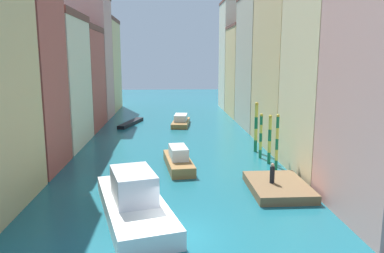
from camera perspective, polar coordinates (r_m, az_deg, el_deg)
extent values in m
plane|color=#196070|center=(45.16, -2.97, -2.25)|extent=(154.00, 154.00, 0.00)
cube|color=#B25147|center=(35.84, -25.80, 9.84)|extent=(7.27, 7.51, 20.29)
cube|color=beige|center=(44.92, -20.95, 6.09)|extent=(7.27, 10.67, 14.07)
cube|color=brown|center=(45.07, -21.57, 15.54)|extent=(7.41, 10.89, 0.78)
cube|color=#B25147|center=(55.23, -17.66, 6.66)|extent=(7.27, 10.28, 13.51)
cube|color=brown|center=(55.30, -18.07, 14.05)|extent=(7.41, 10.48, 0.76)
cube|color=tan|center=(64.70, -15.70, 9.85)|extent=(7.27, 8.14, 19.42)
cube|color=#DBB77A|center=(74.29, -14.09, 8.81)|extent=(7.27, 10.98, 16.53)
cube|color=brown|center=(74.61, -14.38, 15.44)|extent=(7.41, 11.20, 0.71)
cube|color=beige|center=(33.73, 21.51, 9.00)|extent=(7.27, 9.02, 18.90)
cube|color=#DBB77A|center=(43.48, 15.62, 9.33)|extent=(7.27, 11.63, 18.70)
cube|color=#BCB299|center=(54.98, 11.49, 9.38)|extent=(7.27, 11.49, 18.24)
cube|color=#DBB77A|center=(65.95, 8.90, 8.15)|extent=(7.27, 10.31, 14.93)
cube|color=brown|center=(66.12, 9.09, 14.83)|extent=(7.41, 10.52, 0.47)
cube|color=beige|center=(75.66, 7.32, 10.49)|extent=(7.27, 8.69, 20.31)
cube|color=brown|center=(76.42, 7.50, 18.31)|extent=(7.41, 8.86, 0.49)
cube|color=brown|center=(29.15, 12.97, -8.94)|extent=(4.19, 6.07, 0.66)
cylinder|color=black|center=(28.70, 12.13, -7.20)|extent=(0.36, 0.36, 1.25)
sphere|color=tan|center=(28.49, 12.19, -5.75)|extent=(0.26, 0.26, 0.26)
cylinder|color=#197247|center=(34.07, 12.68, -5.84)|extent=(0.26, 0.26, 0.97)
cylinder|color=#E5D14C|center=(33.81, 12.74, -4.25)|extent=(0.26, 0.26, 0.97)
cylinder|color=#197247|center=(33.59, 12.81, -2.65)|extent=(0.26, 0.26, 0.97)
cylinder|color=#E5D14C|center=(33.39, 12.88, -1.03)|extent=(0.26, 0.26, 0.97)
cylinder|color=#197247|center=(33.21, 12.94, 0.62)|extent=(0.26, 0.26, 0.97)
sphere|color=gold|center=(33.12, 12.98, 1.62)|extent=(0.29, 0.29, 0.29)
cylinder|color=#197247|center=(36.21, 11.64, -4.73)|extent=(0.30, 0.30, 1.10)
cylinder|color=#E5D14C|center=(35.94, 11.70, -3.03)|extent=(0.30, 0.30, 1.10)
cylinder|color=#197247|center=(35.71, 11.77, -1.31)|extent=(0.30, 0.30, 1.10)
cylinder|color=#E5D14C|center=(35.51, 11.83, 0.43)|extent=(0.30, 0.30, 1.10)
sphere|color=gold|center=(35.40, 11.87, 1.50)|extent=(0.33, 0.33, 0.33)
cylinder|color=#197247|center=(38.09, 10.35, -4.13)|extent=(0.29, 0.29, 0.85)
cylinder|color=#E5D14C|center=(37.89, 10.39, -2.88)|extent=(0.29, 0.29, 0.85)
cylinder|color=#197247|center=(37.71, 10.43, -1.63)|extent=(0.29, 0.29, 0.85)
cylinder|color=#E5D14C|center=(37.55, 10.47, -0.36)|extent=(0.29, 0.29, 0.85)
cylinder|color=#197247|center=(37.40, 10.52, 0.92)|extent=(0.29, 0.29, 0.85)
sphere|color=gold|center=(37.32, 10.54, 1.73)|extent=(0.31, 0.31, 0.31)
cylinder|color=#197247|center=(40.56, 9.64, -2.93)|extent=(0.35, 0.35, 1.25)
cylinder|color=#E5D14C|center=(40.30, 9.69, -1.20)|extent=(0.35, 0.35, 1.25)
cylinder|color=#197247|center=(40.07, 9.75, 0.55)|extent=(0.35, 0.35, 1.25)
cylinder|color=#E5D14C|center=(39.88, 9.80, 2.32)|extent=(0.35, 0.35, 1.25)
sphere|color=gold|center=(39.78, 9.84, 3.41)|extent=(0.38, 0.38, 0.38)
cube|color=white|center=(24.41, -8.83, -12.09)|extent=(6.20, 11.16, 1.12)
cube|color=silver|center=(23.89, -8.93, -8.81)|extent=(3.34, 4.32, 1.83)
cube|color=black|center=(57.12, -9.29, 0.53)|extent=(3.22, 8.27, 0.49)
cube|color=olive|center=(34.24, -2.09, -5.57)|extent=(2.82, 7.05, 0.89)
cube|color=silver|center=(33.99, -2.10, -3.96)|extent=(1.79, 3.09, 1.10)
cube|color=olive|center=(55.97, -1.71, 0.56)|extent=(3.13, 7.40, 0.67)
cube|color=silver|center=(55.84, -1.71, 1.38)|extent=(2.18, 3.53, 0.95)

